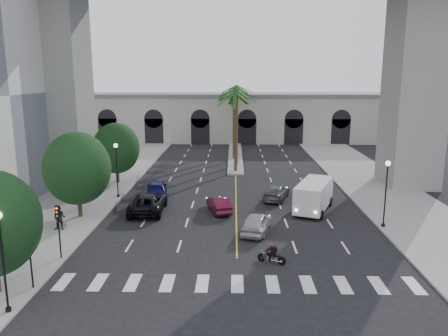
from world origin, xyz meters
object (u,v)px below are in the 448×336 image
(lamp_post_left_far, at_px, (117,166))
(pedestrian_b, at_px, (59,218))
(lamp_post_right, at_px, (386,188))
(car_c, at_px, (148,203))
(car_a, at_px, (256,223))
(lamp_post_left_near, at_px, (2,253))
(cargo_van, at_px, (314,195))
(car_d, at_px, (276,192))
(traffic_signal_far, at_px, (58,223))
(car_e, at_px, (157,189))
(car_b, at_px, (219,204))
(traffic_signal_near, at_px, (29,247))
(motorcycle_rider, at_px, (273,254))

(lamp_post_left_far, xyz_separation_m, pedestrian_b, (-2.01, -9.28, -2.13))
(pedestrian_b, bearing_deg, lamp_post_left_far, 75.41)
(lamp_post_right, xyz_separation_m, car_c, (-19.05, 3.77, -2.39))
(car_a, bearing_deg, lamp_post_left_near, 57.08)
(lamp_post_left_near, bearing_deg, cargo_van, 43.73)
(car_a, bearing_deg, car_d, -90.11)
(traffic_signal_far, bearing_deg, car_e, 76.57)
(car_b, bearing_deg, car_a, 104.97)
(lamp_post_left_far, distance_m, cargo_van, 18.60)
(car_e, bearing_deg, car_c, 81.84)
(lamp_post_left_near, bearing_deg, car_d, 54.02)
(traffic_signal_far, bearing_deg, lamp_post_left_far, 90.40)
(traffic_signal_near, bearing_deg, car_c, 75.66)
(lamp_post_right, bearing_deg, car_e, 156.06)
(traffic_signal_far, distance_m, car_e, 15.50)
(cargo_van, height_order, pedestrian_b, cargo_van)
(car_a, bearing_deg, traffic_signal_far, 37.27)
(lamp_post_right, relative_size, car_b, 1.31)
(lamp_post_right, bearing_deg, car_a, -173.70)
(traffic_signal_far, bearing_deg, traffic_signal_near, -90.00)
(lamp_post_right, xyz_separation_m, car_e, (-19.12, 8.49, -2.39))
(pedestrian_b, bearing_deg, car_e, 57.42)
(lamp_post_left_far, relative_size, traffic_signal_far, 1.47)
(car_a, height_order, car_b, car_a)
(lamp_post_left_near, relative_size, pedestrian_b, 2.83)
(lamp_post_left_far, xyz_separation_m, traffic_signal_far, (0.10, -14.50, -0.71))
(lamp_post_left_near, bearing_deg, traffic_signal_near, 87.71)
(car_e, bearing_deg, car_b, 134.91)
(pedestrian_b, bearing_deg, lamp_post_left_near, -82.60)
(pedestrian_b, bearing_deg, lamp_post_right, 0.61)
(lamp_post_left_near, bearing_deg, pedestrian_b, 99.75)
(cargo_van, bearing_deg, car_b, -155.26)
(car_b, distance_m, car_d, 6.71)
(lamp_post_left_near, height_order, car_e, lamp_post_left_near)
(car_c, distance_m, car_e, 4.72)
(car_a, distance_m, pedestrian_b, 14.92)
(lamp_post_left_far, distance_m, lamp_post_right, 24.16)
(lamp_post_right, relative_size, car_c, 0.89)
(motorcycle_rider, bearing_deg, car_d, 107.03)
(lamp_post_left_near, bearing_deg, lamp_post_right, 29.69)
(lamp_post_right, bearing_deg, traffic_signal_far, -164.02)
(lamp_post_left_far, bearing_deg, lamp_post_left_near, -90.00)
(lamp_post_left_far, relative_size, pedestrian_b, 2.83)
(lamp_post_right, xyz_separation_m, motorcycle_rider, (-9.16, -6.70, -2.61))
(car_a, bearing_deg, pedestrian_b, 15.10)
(lamp_post_right, bearing_deg, traffic_signal_near, -155.18)
(motorcycle_rider, bearing_deg, car_a, 120.78)
(lamp_post_left_near, height_order, traffic_signal_near, lamp_post_left_near)
(lamp_post_left_near, xyz_separation_m, car_e, (3.68, 21.49, -2.39))
(car_c, xyz_separation_m, cargo_van, (14.40, 0.59, 0.61))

